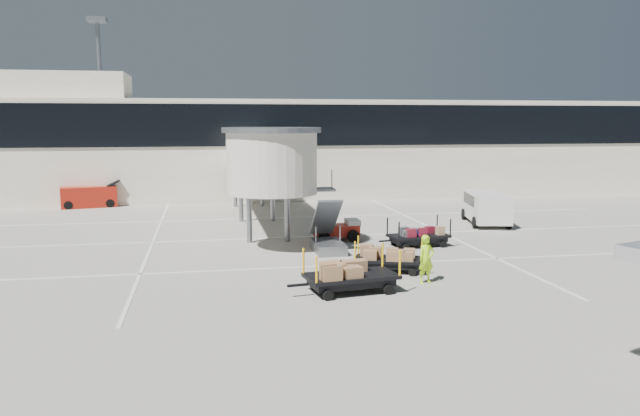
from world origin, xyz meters
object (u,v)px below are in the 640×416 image
at_px(box_cart_near, 389,259).
at_px(belt_loader, 89,197).
at_px(box_cart_far, 354,275).
at_px(baggage_tug, 338,230).
at_px(suitcase_cart, 419,236).
at_px(minivan, 485,205).
at_px(ground_worker, 426,259).

bearing_deg(box_cart_near, belt_loader, 144.54).
bearing_deg(belt_loader, box_cart_far, -74.07).
bearing_deg(belt_loader, baggage_tug, -58.04).
xyz_separation_m(suitcase_cart, box_cart_near, (-3.09, -4.93, 0.05)).
distance_m(baggage_tug, minivan, 10.80).
bearing_deg(ground_worker, box_cart_near, 96.28).
relative_size(box_cart_near, minivan, 0.67).
bearing_deg(ground_worker, belt_loader, 106.69).
relative_size(suitcase_cart, box_cart_near, 1.05).
bearing_deg(minivan, ground_worker, -111.14).
bearing_deg(baggage_tug, suitcase_cart, -32.33).
bearing_deg(ground_worker, box_cart_far, 176.87).
relative_size(baggage_tug, box_cart_far, 0.57).
relative_size(box_cart_far, minivan, 0.80).
height_order(box_cart_near, box_cart_far, box_cart_far).
bearing_deg(ground_worker, suitcase_cart, 55.43).
height_order(baggage_tug, ground_worker, ground_worker).
relative_size(baggage_tug, belt_loader, 0.55).
height_order(baggage_tug, box_cart_near, baggage_tug).
relative_size(ground_worker, belt_loader, 0.44).
relative_size(box_cart_near, ground_worker, 1.86).
height_order(baggage_tug, suitcase_cart, baggage_tug).
bearing_deg(box_cart_near, baggage_tug, 115.15).
relative_size(baggage_tug, ground_worker, 1.25).
bearing_deg(box_cart_far, baggage_tug, 72.77).
height_order(baggage_tug, belt_loader, belt_loader).
bearing_deg(belt_loader, ground_worker, -68.22).
relative_size(suitcase_cart, ground_worker, 1.95).
relative_size(ground_worker, minivan, 0.36).
distance_m(suitcase_cart, box_cart_near, 5.81).
bearing_deg(ground_worker, baggage_tug, 82.31).
distance_m(baggage_tug, box_cart_far, 10.24).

